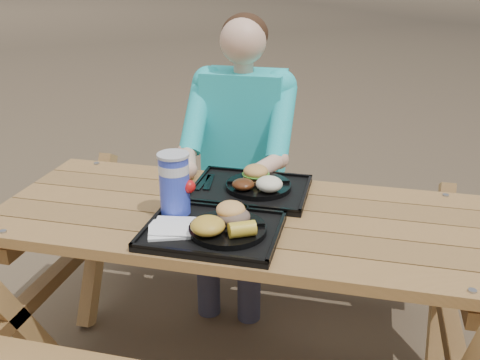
# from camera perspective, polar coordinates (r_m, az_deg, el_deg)

# --- Properties ---
(picnic_table) EXTENTS (1.80, 1.49, 0.75)m
(picnic_table) POSITION_cam_1_polar(r_m,az_deg,el_deg) (2.15, -0.00, -12.51)
(picnic_table) COLOR #999999
(picnic_table) RESTS_ON ground
(tray_near) EXTENTS (0.45, 0.35, 0.02)m
(tray_near) POSITION_cam_1_polar(r_m,az_deg,el_deg) (1.81, -2.96, -5.56)
(tray_near) COLOR black
(tray_near) RESTS_ON picnic_table
(tray_far) EXTENTS (0.45, 0.35, 0.02)m
(tray_far) POSITION_cam_1_polar(r_m,az_deg,el_deg) (2.12, 1.12, -1.14)
(tray_far) COLOR black
(tray_far) RESTS_ON picnic_table
(plate_near) EXTENTS (0.26, 0.26, 0.02)m
(plate_near) POSITION_cam_1_polar(r_m,az_deg,el_deg) (1.78, -1.31, -5.27)
(plate_near) COLOR black
(plate_near) RESTS_ON tray_near
(plate_far) EXTENTS (0.26, 0.26, 0.02)m
(plate_far) POSITION_cam_1_polar(r_m,az_deg,el_deg) (2.11, 1.97, -0.61)
(plate_far) COLOR black
(plate_far) RESTS_ON tray_far
(napkin_stack) EXTENTS (0.19, 0.19, 0.02)m
(napkin_stack) POSITION_cam_1_polar(r_m,az_deg,el_deg) (1.81, -7.47, -5.12)
(napkin_stack) COLOR white
(napkin_stack) RESTS_ON tray_near
(soda_cup) EXTENTS (0.11, 0.11, 0.21)m
(soda_cup) POSITION_cam_1_polar(r_m,az_deg,el_deg) (1.89, -7.00, -0.54)
(soda_cup) COLOR #1C32D3
(soda_cup) RESTS_ON tray_near
(condiment_bbq) EXTENTS (0.04, 0.04, 0.03)m
(condiment_bbq) POSITION_cam_1_polar(r_m,az_deg,el_deg) (1.91, -1.71, -3.09)
(condiment_bbq) COLOR black
(condiment_bbq) RESTS_ON tray_near
(condiment_mustard) EXTENTS (0.05, 0.05, 0.03)m
(condiment_mustard) POSITION_cam_1_polar(r_m,az_deg,el_deg) (1.89, 0.11, -3.29)
(condiment_mustard) COLOR yellow
(condiment_mustard) RESTS_ON tray_near
(sandwich) EXTENTS (0.10, 0.10, 0.11)m
(sandwich) POSITION_cam_1_polar(r_m,az_deg,el_deg) (1.78, -0.69, -2.98)
(sandwich) COLOR #F2A755
(sandwich) RESTS_ON plate_near
(mac_cheese) EXTENTS (0.11, 0.11, 0.06)m
(mac_cheese) POSITION_cam_1_polar(r_m,az_deg,el_deg) (1.72, -3.46, -4.89)
(mac_cheese) COLOR gold
(mac_cheese) RESTS_ON plate_near
(corn_cob) EXTENTS (0.12, 0.12, 0.05)m
(corn_cob) POSITION_cam_1_polar(r_m,az_deg,el_deg) (1.71, 0.24, -5.26)
(corn_cob) COLOR gold
(corn_cob) RESTS_ON plate_near
(cutlery_far) EXTENTS (0.05, 0.16, 0.01)m
(cutlery_far) POSITION_cam_1_polar(r_m,az_deg,el_deg) (2.17, -3.34, -0.22)
(cutlery_far) COLOR black
(cutlery_far) RESTS_ON tray_far
(burger) EXTENTS (0.10, 0.10, 0.09)m
(burger) POSITION_cam_1_polar(r_m,az_deg,el_deg) (2.14, 1.70, 1.25)
(burger) COLOR #DE9C4E
(burger) RESTS_ON plate_far
(baked_beans) EXTENTS (0.09, 0.09, 0.04)m
(baked_beans) POSITION_cam_1_polar(r_m,az_deg,el_deg) (2.05, 0.34, -0.46)
(baked_beans) COLOR #522610
(baked_beans) RESTS_ON plate_far
(potato_salad) EXTENTS (0.10, 0.10, 0.06)m
(potato_salad) POSITION_cam_1_polar(r_m,az_deg,el_deg) (2.03, 3.13, -0.42)
(potato_salad) COLOR white
(potato_salad) RESTS_ON plate_far
(diner) EXTENTS (0.48, 0.84, 1.28)m
(diner) POSITION_cam_1_polar(r_m,az_deg,el_deg) (2.64, 0.35, 0.98)
(diner) COLOR #1D9CCB
(diner) RESTS_ON ground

